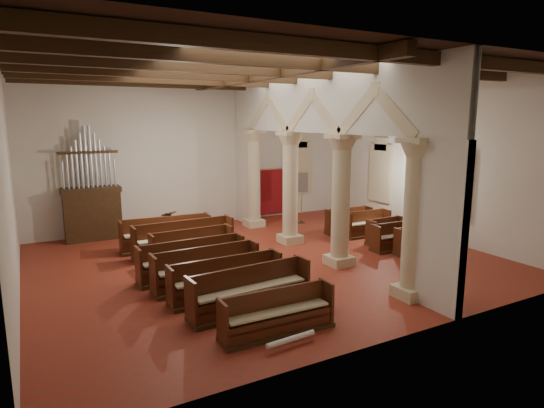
{
  "coord_description": "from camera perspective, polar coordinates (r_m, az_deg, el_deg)",
  "views": [
    {
      "loc": [
        -6.6,
        -12.47,
        4.5
      ],
      "look_at": [
        0.5,
        0.5,
        1.74
      ],
      "focal_mm": 30.0,
      "sensor_mm": 36.0,
      "label": 1
    }
  ],
  "objects": [
    {
      "name": "aisle_pew_1",
      "position": [
        16.51,
        15.27,
        -4.46
      ],
      "size": [
        1.89,
        0.73,
        0.95
      ],
      "rotation": [
        0.0,
        0.0,
        -0.05
      ],
      "color": "#3B2613",
      "rests_on": "floor"
    },
    {
      "name": "nave_pew_5",
      "position": [
        14.9,
        -9.98,
        -5.78
      ],
      "size": [
        2.69,
        0.76,
        1.03
      ],
      "rotation": [
        0.0,
        0.0,
        0.03
      ],
      "color": "#3B2613",
      "rests_on": "floor"
    },
    {
      "name": "window_right_b",
      "position": [
        20.34,
        13.47,
        3.81
      ],
      "size": [
        0.03,
        1.0,
        2.2
      ],
      "primitive_type": "cube",
      "color": "#2B624C",
      "rests_on": "wall_right"
    },
    {
      "name": "aisle_pew_3",
      "position": [
        18.14,
        11.81,
        -2.92
      ],
      "size": [
        1.96,
        0.76,
        0.99
      ],
      "rotation": [
        0.0,
        0.0,
        -0.05
      ],
      "color": "#3B2613",
      "rests_on": "floor"
    },
    {
      "name": "wall_front",
      "position": [
        9.36,
        16.67,
        0.92
      ],
      "size": [
        14.0,
        0.02,
        6.0
      ],
      "primitive_type": "cube",
      "color": "silver",
      "rests_on": "floor"
    },
    {
      "name": "tube_heater_a",
      "position": [
        9.51,
        2.36,
        -16.58
      ],
      "size": [
        1.13,
        0.19,
        0.11
      ],
      "primitive_type": "cylinder",
      "rotation": [
        0.0,
        1.57,
        0.07
      ],
      "color": "silver",
      "rests_on": "floor"
    },
    {
      "name": "arcade",
      "position": [
        15.06,
        5.31,
        6.98
      ],
      "size": [
        0.9,
        11.9,
        6.0
      ],
      "color": "#C6B693",
      "rests_on": "floor"
    },
    {
      "name": "pipe_organ",
      "position": [
        18.36,
        -21.68,
        0.02
      ],
      "size": [
        2.1,
        0.85,
        4.4
      ],
      "color": "#3B2613",
      "rests_on": "floor"
    },
    {
      "name": "floor",
      "position": [
        14.81,
        -0.76,
        -7.1
      ],
      "size": [
        14.0,
        14.0,
        0.0
      ],
      "primitive_type": "plane",
      "color": "maroon",
      "rests_on": "ground"
    },
    {
      "name": "nave_pew_1",
      "position": [
        11.0,
        -2.69,
        -11.56
      ],
      "size": [
        3.11,
        0.91,
        1.08
      ],
      "rotation": [
        0.0,
        0.0,
        0.06
      ],
      "color": "#3B2613",
      "rests_on": "floor"
    },
    {
      "name": "wall_back",
      "position": [
        19.67,
        -9.04,
        6.09
      ],
      "size": [
        14.0,
        0.02,
        6.0
      ],
      "primitive_type": "cube",
      "color": "silver",
      "rests_on": "floor"
    },
    {
      "name": "nave_pew_4",
      "position": [
        13.41,
        -9.98,
        -7.57
      ],
      "size": [
        3.12,
        0.8,
        1.09
      ],
      "rotation": [
        0.0,
        0.0,
        0.02
      ],
      "color": "#3B2613",
      "rests_on": "floor"
    },
    {
      "name": "hymnal_box_a",
      "position": [
        11.2,
        6.32,
        -11.6
      ],
      "size": [
        0.45,
        0.42,
        0.36
      ],
      "primitive_type": "cube",
      "rotation": [
        0.0,
        0.0,
        -0.43
      ],
      "color": "navy",
      "rests_on": "floor"
    },
    {
      "name": "processional_banner",
      "position": [
        19.89,
        3.74,
        -0.15
      ],
      "size": [
        0.54,
        0.69,
        2.41
      ],
      "rotation": [
        0.0,
        0.0,
        -0.27
      ],
      "color": "#3B2613",
      "rests_on": "floor"
    },
    {
      "name": "nave_pew_3",
      "position": [
        12.6,
        -8.22,
        -8.69
      ],
      "size": [
        2.96,
        0.81,
        1.1
      ],
      "rotation": [
        0.0,
        0.0,
        0.03
      ],
      "color": "#3B2613",
      "rests_on": "floor"
    },
    {
      "name": "wall_left",
      "position": [
        12.57,
        -30.3,
        2.28
      ],
      "size": [
        0.02,
        12.0,
        6.0
      ],
      "primitive_type": "cube",
      "color": "silver",
      "rests_on": "floor"
    },
    {
      "name": "nave_pew_2",
      "position": [
        11.83,
        -5.74,
        -10.05
      ],
      "size": [
        2.99,
        0.72,
        1.04
      ],
      "rotation": [
        0.0,
        0.0,
        0.01
      ],
      "color": "#3B2613",
      "rests_on": "floor"
    },
    {
      "name": "aisle_pew_2",
      "position": [
        17.19,
        14.16,
        -3.81
      ],
      "size": [
        1.61,
        0.7,
        0.95
      ],
      "rotation": [
        0.0,
        0.0,
        0.04
      ],
      "color": "#3B2613",
      "rests_on": "floor"
    },
    {
      "name": "wall_right",
      "position": [
        18.51,
        18.82,
        5.38
      ],
      "size": [
        0.02,
        12.0,
        6.0
      ],
      "primitive_type": "cube",
      "color": "silver",
      "rests_on": "floor"
    },
    {
      "name": "hymnal_box_c",
      "position": [
        13.55,
        -3.98,
        -7.6
      ],
      "size": [
        0.41,
        0.36,
        0.35
      ],
      "primitive_type": "cube",
      "rotation": [
        0.0,
        0.0,
        -0.23
      ],
      "color": "navy",
      "rests_on": "floor"
    },
    {
      "name": "aisle_pew_0",
      "position": [
        16.22,
        18.04,
        -4.88
      ],
      "size": [
        1.87,
        0.71,
        0.96
      ],
      "rotation": [
        0.0,
        0.0,
        -0.04
      ],
      "color": "#3B2613",
      "rests_on": "floor"
    },
    {
      "name": "nave_pew_0",
      "position": [
        9.95,
        0.69,
        -14.29
      ],
      "size": [
        2.57,
        0.69,
        0.95
      ],
      "rotation": [
        0.0,
        0.0,
        -0.02
      ],
      "color": "#3B2613",
      "rests_on": "floor"
    },
    {
      "name": "tube_heater_b",
      "position": [
        11.24,
        -5.43,
        -12.18
      ],
      "size": [
        1.04,
        0.37,
        0.11
      ],
      "primitive_type": "cylinder",
      "rotation": [
        0.0,
        1.57,
        -0.26
      ],
      "color": "silver",
      "rests_on": "floor"
    },
    {
      "name": "lectern",
      "position": [
        17.6,
        -12.88,
        -2.96
      ],
      "size": [
        0.55,
        0.59,
        1.11
      ],
      "rotation": [
        0.0,
        0.0,
        0.44
      ],
      "color": "#352410",
      "rests_on": "floor"
    },
    {
      "name": "nave_pew_6",
      "position": [
        15.63,
        -10.94,
        -4.91
      ],
      "size": [
        3.41,
        0.84,
        1.14
      ],
      "rotation": [
        0.0,
        0.0,
        0.02
      ],
      "color": "#3B2613",
      "rests_on": "floor"
    },
    {
      "name": "aisle_pew_4",
      "position": [
        18.45,
        9.62,
        -2.59
      ],
      "size": [
        1.95,
        0.77,
        1.01
      ],
      "rotation": [
        0.0,
        0.0,
        -0.05
      ],
      "color": "#3B2613",
      "rests_on": "floor"
    },
    {
      "name": "ceiling",
      "position": [
        14.19,
        -0.82,
        16.66
      ],
      "size": [
        14.0,
        14.0,
        0.0
      ],
      "primitive_type": "plane",
      "rotation": [
        3.14,
        0.0,
        0.0
      ],
      "color": "black",
      "rests_on": "wall_back"
    },
    {
      "name": "window_right_a",
      "position": [
        17.61,
        22.2,
        2.3
      ],
      "size": [
        0.03,
        1.0,
        2.2
      ],
      "primitive_type": "cube",
      "color": "#2B624C",
      "rests_on": "wall_right"
    },
    {
      "name": "ceiling_beams",
      "position": [
        14.17,
        -0.82,
        15.93
      ],
      "size": [
        13.8,
        11.8,
        0.3
      ],
      "primitive_type": null,
      "color": "#3B2613",
      "rests_on": "wall_back"
    },
    {
      "name": "dossal_curtain",
      "position": [
        21.24,
        0.09,
        1.56
      ],
      "size": [
        1.8,
        0.07,
        2.17
      ],
      "color": "maroon",
      "rests_on": "floor"
    },
    {
      "name": "hymnal_box_b",
      "position": [
        11.88,
        4.09,
        -10.41
      ],
      "size": [
        0.37,
        0.34,
        0.3
      ],
      "primitive_type": "cube",
      "rotation": [
        0.0,
        0.0,
        -0.39
      ],
      "color": "navy",
      "rests_on": "floor"
    },
    {
      "name": "nave_pew_7",
      "position": [
        16.4,
        -13.12,
        -4.26
      ],
      "size": [
        3.15,
        0.95,
        1.14
      ],
      "rotation": [
        0.0,
        0.0,
        -0.06
      ],
      "color": "#3B2613",
      "rests_on": "floor"
    },
    {
      "name": "window_back",
      "position": [
        21.91,
        3.47,
        4.55
      ],
      "size": [
        1.0,
        0.03,
        2.2
      ],
      "primitive_type": "cube",
      "color": "#2B624C",
      "rests_on": "wall_back"
    }
  ]
}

